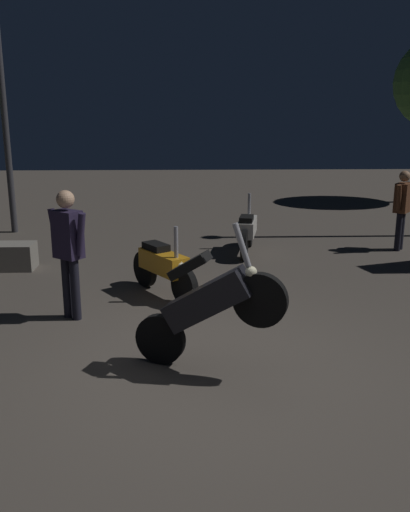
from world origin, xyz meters
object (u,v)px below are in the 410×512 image
Objects in this scene: motorcycle_black_foreground at (208,305)px; person_rider_beside at (68,243)px; motorcycle_white_parked_left at (247,231)px; streetlamp_near at (1,79)px; motorcycle_orange_parked_right at (163,267)px; person_bystander_far at (402,204)px.

person_rider_beside is (-1.74, 1.59, 0.28)m from motorcycle_black_foreground.
motorcycle_white_parked_left is 4.34m from person_rider_beside.
motorcycle_black_foreground is at bearing -59.55° from streetlamp_near.
motorcycle_white_parked_left and motorcycle_orange_parked_right have the same top height.
person_rider_beside is (-2.69, -3.36, 0.59)m from motorcycle_white_parked_left.
motorcycle_black_foreground is 0.95× the size of person_rider_beside.
motorcycle_white_parked_left is 1.06× the size of person_bystander_far.
streetlamp_near is at bearing -120.07° from person_rider_beside.
person_bystander_far is 8.64m from streetlamp_near.
person_rider_beside is 0.33× the size of streetlamp_near.
person_bystander_far is at bearing -76.14° from motorcycle_white_parked_left.
streetlamp_near is (-2.37, 5.40, 2.29)m from person_rider_beside.
streetlamp_near is at bearing -154.80° from person_bystander_far.
person_rider_beside reaches higher than motorcycle_black_foreground.
streetlamp_near is (-3.55, 4.50, 2.88)m from motorcycle_orange_parked_right.
motorcycle_black_foreground is 1.14× the size of motorcycle_orange_parked_right.
person_rider_beside is at bearing 152.67° from motorcycle_white_parked_left.
person_rider_beside is at bearing -66.30° from streetlamp_near.
motorcycle_white_parked_left is 2.89m from motorcycle_orange_parked_right.
motorcycle_black_foreground is 2.38m from person_rider_beside.
person_rider_beside is 1.10× the size of person_bystander_far.
person_rider_beside is (-1.18, -0.90, 0.59)m from motorcycle_orange_parked_right.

